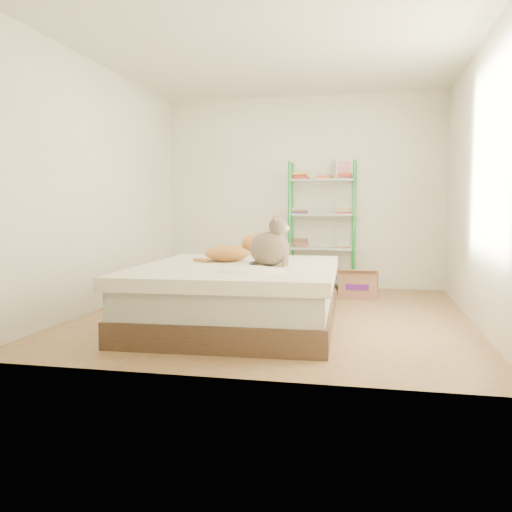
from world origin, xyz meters
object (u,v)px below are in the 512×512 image
(shelf_unit, at_px, (323,225))
(white_bin, at_px, (179,274))
(bed, at_px, (239,295))
(orange_cat, at_px, (228,251))
(cardboard_box, at_px, (359,284))
(grey_cat, at_px, (270,241))

(shelf_unit, height_order, white_bin, shelf_unit)
(bed, height_order, white_bin, bed)
(orange_cat, distance_m, cardboard_box, 2.05)
(grey_cat, bearing_deg, bed, 89.59)
(white_bin, bearing_deg, orange_cat, -58.41)
(cardboard_box, bearing_deg, bed, -116.46)
(bed, bearing_deg, orange_cat, 121.61)
(grey_cat, distance_m, cardboard_box, 2.08)
(bed, xyz_separation_m, orange_cat, (-0.17, 0.26, 0.38))
(shelf_unit, bearing_deg, grey_cat, -96.13)
(orange_cat, relative_size, white_bin, 1.43)
(grey_cat, xyz_separation_m, shelf_unit, (0.26, 2.43, 0.07))
(grey_cat, xyz_separation_m, white_bin, (-1.69, 2.27, -0.61))
(orange_cat, xyz_separation_m, cardboard_box, (1.22, 1.57, -0.51))
(orange_cat, height_order, grey_cat, grey_cat)
(orange_cat, xyz_separation_m, shelf_unit, (0.73, 2.17, 0.19))
(bed, relative_size, white_bin, 6.31)
(shelf_unit, relative_size, cardboard_box, 3.68)
(shelf_unit, distance_m, white_bin, 2.08)
(orange_cat, relative_size, shelf_unit, 0.30)
(grey_cat, height_order, shelf_unit, shelf_unit)
(bed, relative_size, orange_cat, 4.42)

